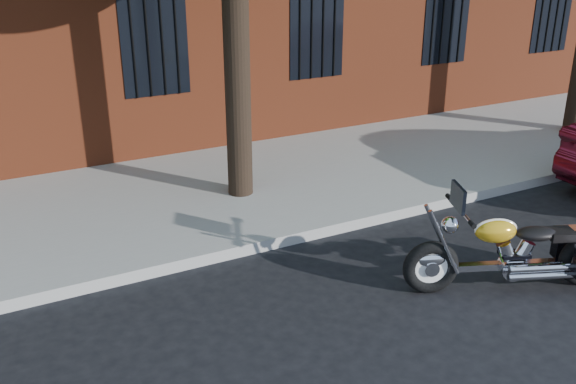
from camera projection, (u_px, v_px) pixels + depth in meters
ground at (307, 304)px, 6.88m from camera, size 120.00×120.00×0.00m
curb at (253, 246)px, 7.98m from camera, size 40.00×0.16×0.15m
sidewalk at (200, 195)px, 9.52m from camera, size 40.00×3.60×0.15m
motorcycle at (521, 254)px, 7.02m from camera, size 2.27×1.33×1.26m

